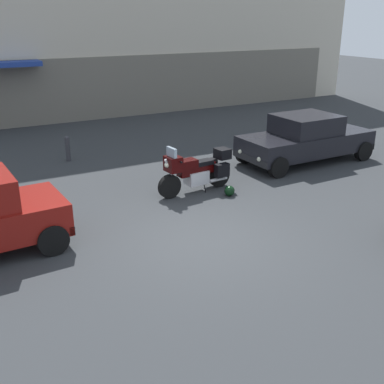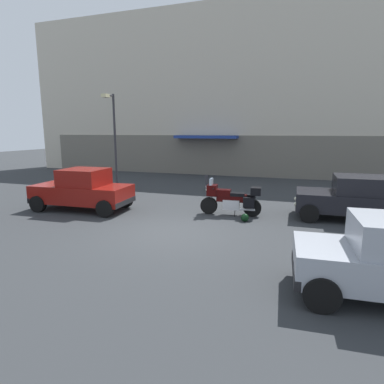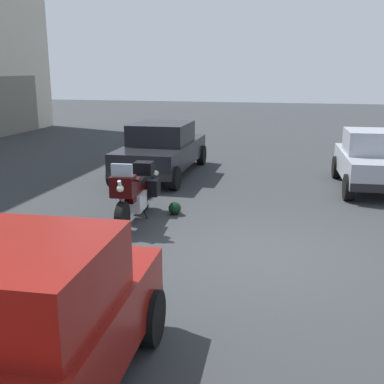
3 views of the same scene
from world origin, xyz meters
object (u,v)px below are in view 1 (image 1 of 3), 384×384
object	(u,v)px
car_sedan_far	(306,139)
helmet	(229,191)
bollard_curbside	(68,148)
motorcycle	(197,170)

from	to	relation	value
car_sedan_far	helmet	bearing A→B (deg)	19.73
car_sedan_far	bollard_curbside	distance (m)	7.81
helmet	car_sedan_far	size ratio (longest dim) A/B	0.06
motorcycle	car_sedan_far	bearing A→B (deg)	-175.19
car_sedan_far	bollard_curbside	bearing A→B (deg)	-30.36
motorcycle	helmet	xyz separation A→B (m)	(0.62, -0.70, -0.48)
motorcycle	helmet	bearing A→B (deg)	126.70
helmet	bollard_curbside	size ratio (longest dim) A/B	0.33
helmet	car_sedan_far	world-z (taller)	car_sedan_far
helmet	motorcycle	bearing A→B (deg)	131.45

